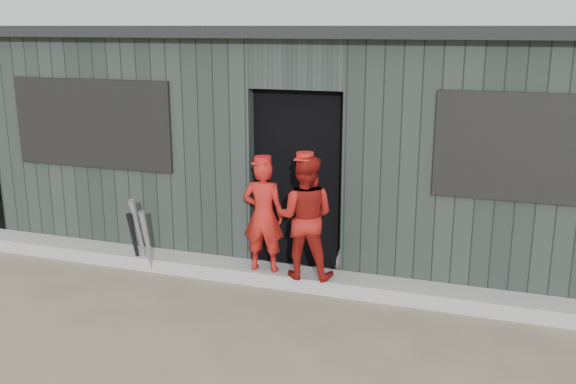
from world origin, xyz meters
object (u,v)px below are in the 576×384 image
(bat_mid, at_px, (147,242))
(player_red_left, at_px, (263,215))
(dugout, at_px, (332,137))
(player_red_right, at_px, (305,217))
(player_grey_back, at_px, (358,220))
(bat_left, at_px, (139,234))
(bat_right, at_px, (134,241))

(bat_mid, height_order, player_red_left, player_red_left)
(player_red_left, height_order, dugout, dugout)
(player_red_right, relative_size, player_grey_back, 0.98)
(player_red_left, relative_size, player_red_right, 0.94)
(bat_mid, distance_m, player_red_left, 1.34)
(player_red_right, bearing_deg, player_red_left, -10.26)
(bat_mid, distance_m, player_grey_back, 2.27)
(bat_left, relative_size, player_grey_back, 0.67)
(bat_left, relative_size, bat_right, 1.22)
(dugout, bearing_deg, player_red_left, -98.19)
(dugout, bearing_deg, bat_left, -131.84)
(bat_right, distance_m, player_red_right, 1.96)
(bat_right, relative_size, player_grey_back, 0.55)
(bat_right, bearing_deg, bat_left, 13.61)
(player_red_right, xyz_separation_m, dugout, (-0.20, 1.78, 0.51))
(bat_left, xyz_separation_m, bat_mid, (0.13, -0.05, -0.06))
(bat_mid, bearing_deg, bat_right, 167.72)
(bat_left, height_order, player_red_left, player_red_left)
(player_red_right, height_order, dugout, dugout)
(bat_left, distance_m, bat_right, 0.10)
(player_red_left, relative_size, dugout, 0.14)
(bat_mid, bearing_deg, bat_left, 158.00)
(bat_left, xyz_separation_m, player_grey_back, (2.28, 0.60, 0.22))
(bat_right, height_order, dugout, dugout)
(bat_left, relative_size, bat_mid, 1.17)
(player_red_right, bearing_deg, bat_mid, -2.19)
(player_red_right, bearing_deg, bat_right, -3.82)
(bat_left, distance_m, player_red_left, 1.45)
(player_red_left, xyz_separation_m, player_grey_back, (0.87, 0.50, -0.10))
(bat_right, bearing_deg, bat_mid, -12.28)
(bat_mid, relative_size, player_red_right, 0.58)
(player_grey_back, relative_size, dugout, 0.15)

